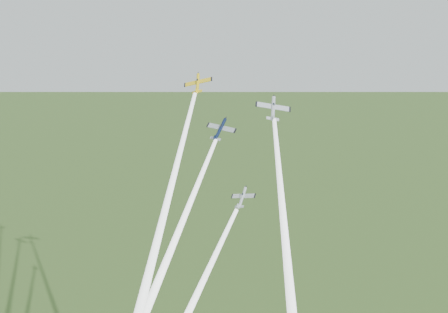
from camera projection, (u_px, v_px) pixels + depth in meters
plane_yellow at (198, 83)px, 139.20m from camera, size 8.87×6.23×7.74m
smoke_trail_yellow at (158, 238)px, 118.99m from camera, size 4.01×55.26×56.56m
plane_navy at (220, 129)px, 139.73m from camera, size 9.75×7.94×7.49m
smoke_trail_navy at (167, 260)px, 124.56m from camera, size 11.87×46.21×47.82m
plane_silver_right at (273, 108)px, 131.77m from camera, size 9.36×9.48×8.27m
smoke_trail_silver_right at (287, 254)px, 113.32m from camera, size 17.96×45.98×48.99m
plane_silver_low at (242, 197)px, 128.16m from camera, size 7.26×7.60×6.76m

